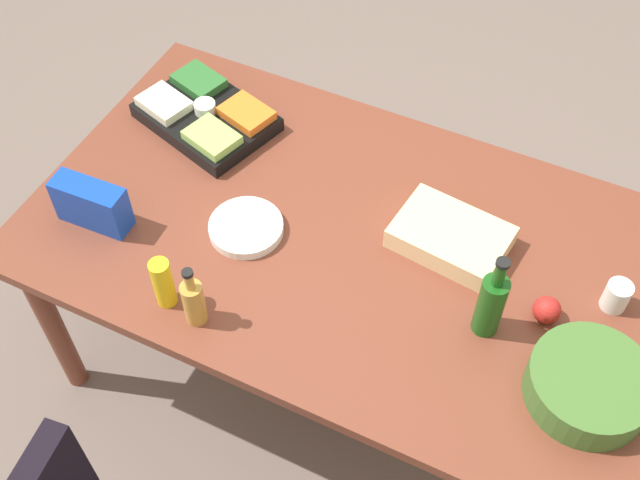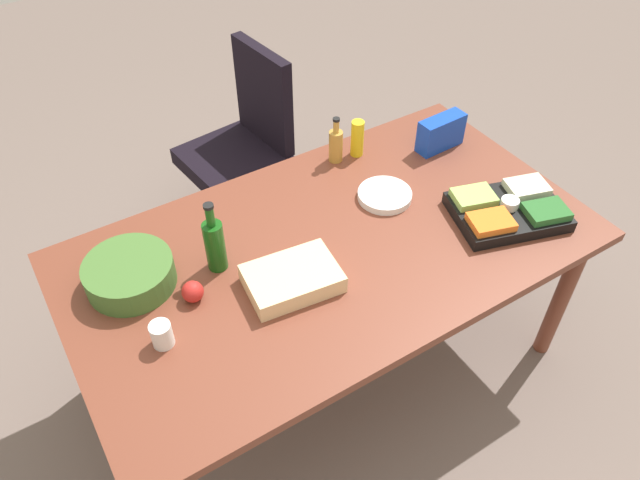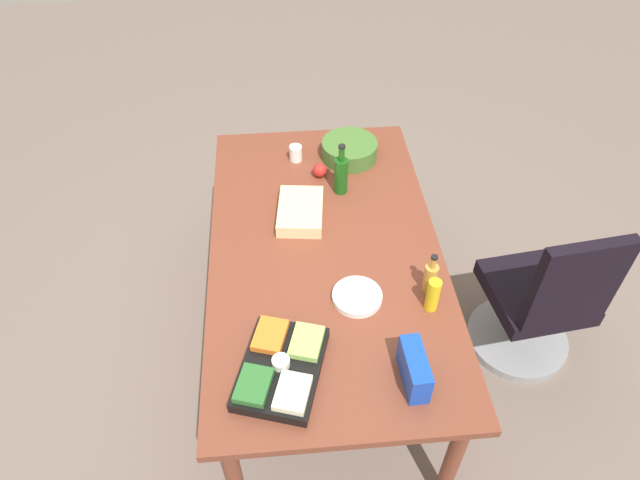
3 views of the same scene
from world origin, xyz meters
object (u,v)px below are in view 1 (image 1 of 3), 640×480
Objects in this scene: paper_plate_stack at (246,228)px; dressing_bottle at (194,301)px; mustard_bottle at (163,283)px; veggie_tray at (206,115)px; conference_table at (361,258)px; wine_bottle at (491,303)px; chip_bag_blue at (92,204)px; salad_bowl at (589,385)px; sheet_cake at (451,237)px; paper_cup at (616,296)px; apple_red at (547,310)px.

dressing_bottle is at bearing 94.88° from paper_plate_stack.
dressing_bottle is 1.27× the size of mustard_bottle.
veggie_tray is (0.26, -0.66, -0.05)m from mustard_bottle.
mustard_bottle is (0.10, -0.01, 0.00)m from dressing_bottle.
conference_table is 6.74× the size of wine_bottle.
chip_bag_blue is (0.74, 0.27, 0.15)m from conference_table.
conference_table is at bearing -16.13° from salad_bowl.
conference_table is at bearing 24.01° from sheet_cake.
wine_bottle reaches higher than paper_cup.
chip_bag_blue is (1.16, 0.15, -0.04)m from wine_bottle.
paper_cup is at bearing 174.25° from veggie_tray.
salad_bowl is at bearing 147.07° from sheet_cake.
salad_bowl is at bearing 174.74° from paper_plate_stack.
paper_cup is at bearing -172.10° from conference_table.
sheet_cake is at bearing -159.13° from paper_plate_stack.
paper_plate_stack is at bearing -159.21° from chip_bag_blue.
wine_bottle is 0.74m from paper_plate_stack.
wine_bottle is 0.87m from mustard_bottle.
salad_bowl is 1.03m from paper_plate_stack.
wine_bottle is at bearing -156.27° from dressing_bottle.
paper_cup is 1.18× the size of apple_red.
sheet_cake is 0.60m from paper_plate_stack.
conference_table is 0.56m from apple_red.
paper_cup is 0.29× the size of salad_bowl.
dressing_bottle reaches higher than apple_red.
dressing_bottle is 0.73× the size of wine_bottle.
paper_plate_stack is (0.74, -0.01, -0.10)m from wine_bottle.
mustard_bottle is (0.40, 0.42, 0.16)m from conference_table.
salad_bowl is at bearing -168.97° from mustard_bottle.
wine_bottle is 1.75× the size of mustard_bottle.
paper_plate_stack is (1.03, 0.21, -0.03)m from paper_cup.
apple_red is at bearing -157.34° from mustard_bottle.
salad_bowl is at bearing 163.87° from conference_table.
dressing_bottle is at bearing 23.73° from wine_bottle.
sheet_cake is 1.45× the size of paper_plate_stack.
paper_cup is at bearing -142.41° from apple_red.
conference_table is 6.17× the size of sheet_cake.
paper_plate_stack is at bearing 5.64° from apple_red.
apple_red is 1.24m from veggie_tray.
conference_table is 8.97× the size of paper_plate_stack.
paper_cup is 0.41× the size of paper_plate_stack.
apple_red is at bearing 177.63° from conference_table.
apple_red reaches higher than paper_plate_stack.
paper_plate_stack is at bearing 134.55° from veggie_tray.
paper_plate_stack is (1.03, -0.09, -0.03)m from salad_bowl.
salad_bowl reaches higher than veggie_tray.
chip_bag_blue is at bearing -20.18° from dressing_bottle.
salad_bowl is (-0.70, 0.20, 0.12)m from conference_table.
apple_red is (-0.85, -0.41, -0.04)m from dressing_bottle.
chip_bag_blue is (0.08, 0.50, 0.04)m from veggie_tray.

